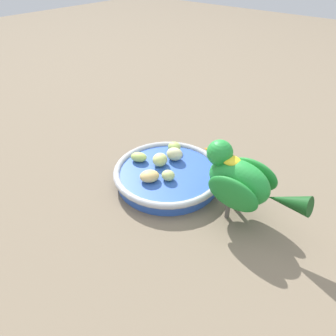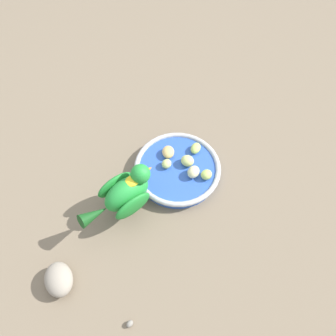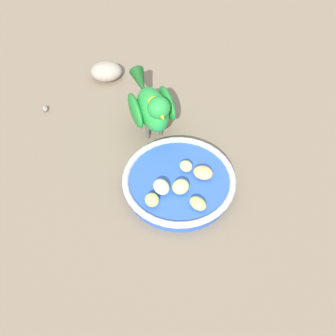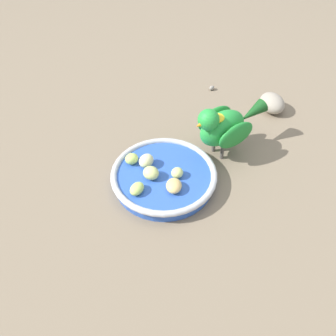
% 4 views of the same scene
% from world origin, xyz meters
% --- Properties ---
extents(ground_plane, '(4.00, 4.00, 0.00)m').
position_xyz_m(ground_plane, '(0.00, 0.00, 0.00)').
color(ground_plane, '#756651').
extents(feeding_bowl, '(0.22, 0.22, 0.03)m').
position_xyz_m(feeding_bowl, '(-0.00, -0.01, 0.02)').
color(feeding_bowl, '#2D56B7').
rests_on(feeding_bowl, ground_plane).
extents(apple_piece_0, '(0.03, 0.03, 0.02)m').
position_xyz_m(apple_piece_0, '(-0.02, 0.01, 0.04)').
color(apple_piece_0, '#C6D17A').
rests_on(apple_piece_0, feeding_bowl).
extents(apple_piece_1, '(0.04, 0.04, 0.02)m').
position_xyz_m(apple_piece_1, '(0.07, -0.00, 0.04)').
color(apple_piece_1, '#B2CC66').
rests_on(apple_piece_1, feeding_bowl).
extents(apple_piece_2, '(0.05, 0.05, 0.02)m').
position_xyz_m(apple_piece_2, '(0.01, 0.04, 0.04)').
color(apple_piece_2, tan).
rests_on(apple_piece_2, feeding_bowl).
extents(apple_piece_3, '(0.04, 0.04, 0.03)m').
position_xyz_m(apple_piece_3, '(0.02, -0.05, 0.04)').
color(apple_piece_3, beige).
rests_on(apple_piece_3, feeding_bowl).
extents(apple_piece_4, '(0.04, 0.04, 0.03)m').
position_xyz_m(apple_piece_4, '(0.03, -0.02, 0.04)').
color(apple_piece_4, '#C6D17A').
rests_on(apple_piece_4, feeding_bowl).
extents(apple_piece_5, '(0.03, 0.03, 0.02)m').
position_xyz_m(apple_piece_5, '(0.04, -0.08, 0.04)').
color(apple_piece_5, '#B2CC66').
rests_on(apple_piece_5, feeding_bowl).
extents(parrot, '(0.20, 0.09, 0.14)m').
position_xyz_m(parrot, '(-0.16, -0.02, 0.08)').
color(parrot, '#59544C').
rests_on(parrot, ground_plane).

